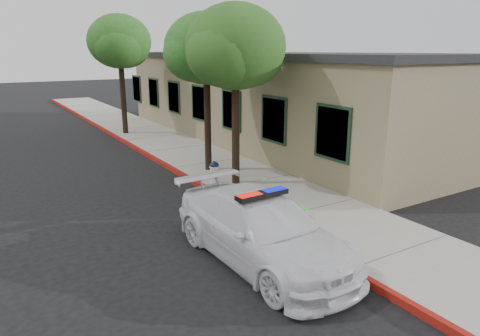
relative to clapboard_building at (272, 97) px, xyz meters
name	(u,v)px	position (x,y,z in m)	size (l,w,h in m)	color
ground	(263,226)	(-6.69, -9.00, -2.13)	(120.00, 120.00, 0.00)	black
sidewalk	(252,184)	(-5.09, -6.00, -2.05)	(3.20, 60.00, 0.15)	gray
red_curb	(211,191)	(-6.63, -6.00, -2.05)	(0.14, 60.00, 0.16)	maroon
clapboard_building	(272,97)	(0.00, 0.00, 0.00)	(7.30, 20.89, 4.24)	#907B5E
police_car	(262,229)	(-7.78, -10.51, -1.41)	(2.18, 4.98, 1.54)	silver
fire_hydrant	(214,173)	(-6.34, -5.73, -1.57)	(0.46, 0.40, 0.81)	silver
street_tree_near	(236,51)	(-5.59, -5.82, 2.21)	(3.32, 3.07, 5.61)	black
street_tree_mid	(206,52)	(-5.57, -3.84, 2.16)	(3.12, 2.87, 5.49)	black
street_tree_far	(121,44)	(-5.93, 4.80, 2.51)	(3.18, 3.29, 5.97)	black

